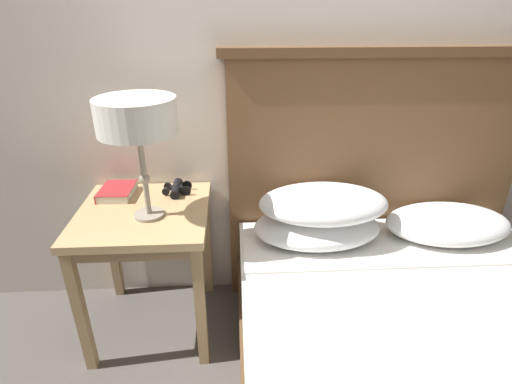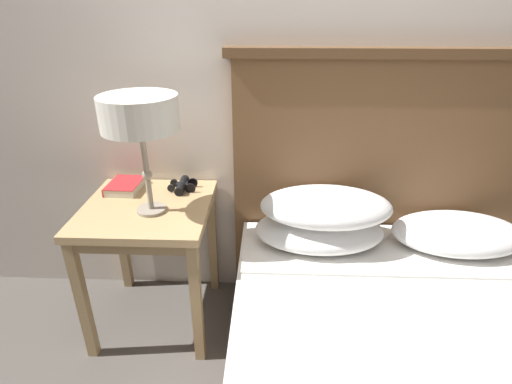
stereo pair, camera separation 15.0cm
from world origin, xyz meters
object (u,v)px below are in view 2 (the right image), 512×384
at_px(table_lamp, 140,116).
at_px(book_on_nightstand, 125,186).
at_px(nightstand, 149,222).
at_px(binoculars_pair, 182,185).
at_px(bed, 415,363).

relative_size(table_lamp, book_on_nightstand, 2.59).
xyz_separation_m(nightstand, table_lamp, (0.04, -0.05, 0.52)).
height_order(table_lamp, binoculars_pair, table_lamp).
relative_size(nightstand, table_lamp, 1.30).
relative_size(nightstand, book_on_nightstand, 3.36).
bearing_deg(table_lamp, book_on_nightstand, 132.11).
bearing_deg(nightstand, bed, -24.93).
xyz_separation_m(table_lamp, binoculars_pair, (0.09, 0.23, -0.41)).
relative_size(nightstand, bed, 0.37).
distance_m(nightstand, bed, 1.27).
xyz_separation_m(bed, book_on_nightstand, (-1.27, 0.68, 0.39)).
height_order(bed, book_on_nightstand, bed).
relative_size(table_lamp, binoculars_pair, 3.23).
distance_m(nightstand, table_lamp, 0.53).
bearing_deg(book_on_nightstand, nightstand, -46.22).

